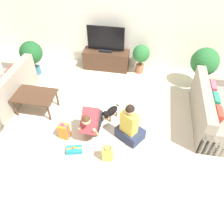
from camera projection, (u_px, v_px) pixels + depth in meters
ground_plane at (100, 125)px, 4.88m from camera, size 16.00×16.00×0.00m
wall_back at (120, 21)px, 5.85m from camera, size 8.40×0.06×2.60m
sofa_left at (4, 93)px, 5.23m from camera, size 0.87×1.96×0.83m
sofa_right at (213, 112)px, 4.75m from camera, size 0.87×1.96×0.83m
coffee_table at (35, 96)px, 4.93m from camera, size 0.93×0.63×0.47m
tv_console at (106, 60)px, 6.39m from camera, size 1.30×0.47×0.54m
tv at (106, 40)px, 5.98m from camera, size 1.03×0.20×0.71m
potted_plant_back_right at (141, 55)px, 6.03m from camera, size 0.47×0.47×0.83m
potted_plant_corner_right at (204, 63)px, 5.43m from camera, size 0.68×0.68×1.08m
potted_plant_corner_left at (31, 54)px, 5.93m from camera, size 0.61×0.61×0.96m
person_kneeling at (91, 121)px, 4.48m from camera, size 0.35×0.82×0.79m
person_sitting at (130, 127)px, 4.37m from camera, size 0.65×0.62×0.93m
dog at (110, 112)px, 4.85m from camera, size 0.34×0.50×0.34m
gift_box_a at (74, 150)px, 4.31m from camera, size 0.34×0.24×0.15m
gift_box_b at (64, 131)px, 4.50m from camera, size 0.22×0.20×0.41m
gift_bag_a at (108, 154)px, 4.09m from camera, size 0.22×0.15×0.37m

